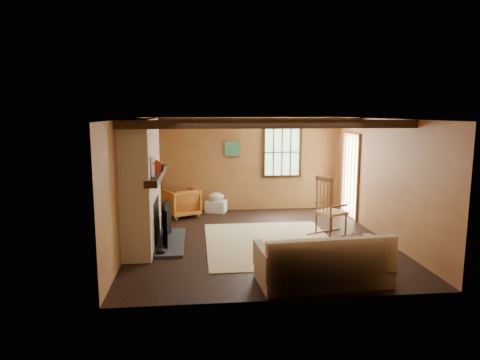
{
  "coord_description": "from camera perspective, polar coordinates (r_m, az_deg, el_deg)",
  "views": [
    {
      "loc": [
        -1.22,
        -8.13,
        2.52
      ],
      "look_at": [
        -0.34,
        0.4,
        1.16
      ],
      "focal_mm": 32.0,
      "sensor_mm": 36.0,
      "label": 1
    }
  ],
  "objects": [
    {
      "name": "laundry_basket",
      "position": [
        10.95,
        -3.21,
        -3.51
      ],
      "size": [
        0.59,
        0.51,
        0.3
      ],
      "primitive_type": "cube",
      "rotation": [
        0.0,
        0.0,
        -0.31
      ],
      "color": "white",
      "rests_on": "ground"
    },
    {
      "name": "basket_pillow",
      "position": [
        10.9,
        -3.22,
        -2.22
      ],
      "size": [
        0.45,
        0.39,
        0.2
      ],
      "primitive_type": "ellipsoid",
      "rotation": [
        0.0,
        0.0,
        0.17
      ],
      "color": "silver",
      "rests_on": "laundry_basket"
    },
    {
      "name": "fireplace",
      "position": [
        8.31,
        -12.77,
        -1.04
      ],
      "size": [
        1.02,
        2.3,
        2.4
      ],
      "color": "brown",
      "rests_on": "ground"
    },
    {
      "name": "room_envelope",
      "position": [
        8.56,
        3.82,
        3.04
      ],
      "size": [
        5.02,
        5.52,
        2.44
      ],
      "color": "#A06138",
      "rests_on": "ground"
    },
    {
      "name": "rug",
      "position": [
        8.44,
        4.1,
        -8.37
      ],
      "size": [
        2.5,
        3.0,
        0.01
      ],
      "primitive_type": "cube",
      "color": "tan",
      "rests_on": "ground"
    },
    {
      "name": "armchair",
      "position": [
        10.55,
        -7.74,
        -3.0
      ],
      "size": [
        0.98,
        0.99,
        0.68
      ],
      "primitive_type": "imported",
      "rotation": [
        0.0,
        0.0,
        -2.7
      ],
      "color": "#BF6026",
      "rests_on": "ground"
    },
    {
      "name": "rocking_chair",
      "position": [
        9.01,
        11.86,
        -3.99
      ],
      "size": [
        1.02,
        0.8,
        1.25
      ],
      "rotation": [
        0.0,
        0.0,
        2.0
      ],
      "color": "tan",
      "rests_on": "ground"
    },
    {
      "name": "firewood_pile",
      "position": [
        10.87,
        -9.84,
        -3.9
      ],
      "size": [
        0.65,
        0.12,
        0.23
      ],
      "color": "brown",
      "rests_on": "ground"
    },
    {
      "name": "ground",
      "position": [
        8.6,
        2.54,
        -8.05
      ],
      "size": [
        5.5,
        5.5,
        0.0
      ],
      "primitive_type": "plane",
      "color": "black",
      "rests_on": "ground"
    },
    {
      "name": "sofa",
      "position": [
        6.57,
        11.16,
        -11.13
      ],
      "size": [
        2.0,
        1.0,
        0.78
      ],
      "rotation": [
        0.0,
        0.0,
        0.07
      ],
      "color": "silver",
      "rests_on": "ground"
    }
  ]
}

